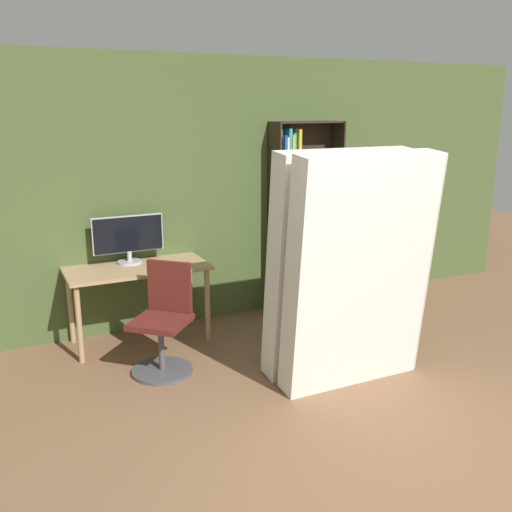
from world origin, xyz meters
TOP-DOWN VIEW (x-y plane):
  - ground_plane at (0.00, 0.00)m, footprint 16.00×16.00m
  - wall_back at (0.00, 3.31)m, footprint 8.00×0.06m
  - desk at (-0.90, 2.97)m, footprint 1.32×0.62m
  - monitor at (-0.93, 3.15)m, footprint 0.68×0.24m
  - office_chair at (-0.88, 2.26)m, footprint 0.62×0.62m
  - bookshelf at (0.91, 3.17)m, footprint 0.79×0.29m
  - mattress_near at (0.46, 1.34)m, footprint 1.22×0.41m
  - mattress_far at (0.46, 1.65)m, footprint 1.22×0.41m

SIDE VIEW (x-z plane):
  - ground_plane at x=0.00m, z-range 0.00..0.00m
  - office_chair at x=-0.88m, z-range -0.09..0.85m
  - desk at x=-0.90m, z-range 0.27..1.02m
  - mattress_far at x=0.46m, z-range 0.00..1.89m
  - mattress_near at x=0.46m, z-range 0.00..1.89m
  - monitor at x=-0.93m, z-range 0.77..1.23m
  - bookshelf at x=0.91m, z-range 0.00..2.05m
  - wall_back at x=0.00m, z-range 0.00..2.70m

